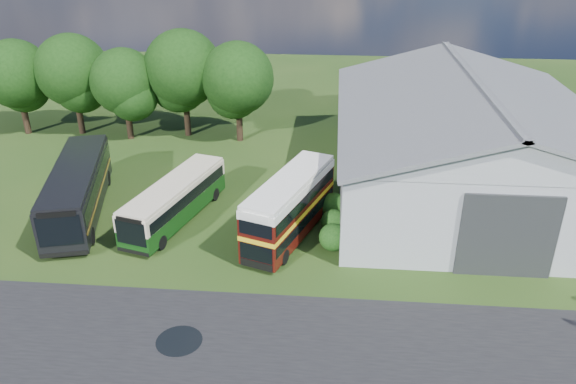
# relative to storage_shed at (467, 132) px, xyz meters

# --- Properties ---
(ground) EXTENTS (120.00, 120.00, 0.00)m
(ground) POSITION_rel_storage_shed_xyz_m (-15.00, -15.98, -4.17)
(ground) COLOR #1C3611
(ground) RESTS_ON ground
(asphalt_road) EXTENTS (60.00, 8.00, 0.02)m
(asphalt_road) POSITION_rel_storage_shed_xyz_m (-12.00, -18.98, -4.17)
(asphalt_road) COLOR black
(asphalt_road) RESTS_ON ground
(puddle) EXTENTS (2.20, 2.20, 0.01)m
(puddle) POSITION_rel_storage_shed_xyz_m (-16.50, -18.98, -4.17)
(puddle) COLOR black
(puddle) RESTS_ON ground
(storage_shed) EXTENTS (18.80, 24.80, 8.15)m
(storage_shed) POSITION_rel_storage_shed_xyz_m (0.00, 0.00, 0.00)
(storage_shed) COLOR gray
(storage_shed) RESTS_ON ground
(tree_far_left) EXTENTS (6.12, 6.12, 8.64)m
(tree_far_left) POSITION_rel_storage_shed_xyz_m (-38.00, 8.02, 1.40)
(tree_far_left) COLOR black
(tree_far_left) RESTS_ON ground
(tree_left_a) EXTENTS (6.46, 6.46, 9.12)m
(tree_left_a) POSITION_rel_storage_shed_xyz_m (-33.00, 8.52, 1.71)
(tree_left_a) COLOR black
(tree_left_a) RESTS_ON ground
(tree_left_b) EXTENTS (5.78, 5.78, 8.16)m
(tree_left_b) POSITION_rel_storage_shed_xyz_m (-28.00, 7.52, 1.09)
(tree_left_b) COLOR black
(tree_left_b) RESTS_ON ground
(tree_mid) EXTENTS (6.80, 6.80, 9.60)m
(tree_mid) POSITION_rel_storage_shed_xyz_m (-23.00, 8.82, 2.02)
(tree_mid) COLOR black
(tree_mid) RESTS_ON ground
(tree_right_a) EXTENTS (6.26, 6.26, 8.83)m
(tree_right_a) POSITION_rel_storage_shed_xyz_m (-18.00, 7.82, 1.52)
(tree_right_a) COLOR black
(tree_right_a) RESTS_ON ground
(shrub_front) EXTENTS (1.70, 1.70, 1.70)m
(shrub_front) POSITION_rel_storage_shed_xyz_m (-9.40, -9.98, -4.17)
(shrub_front) COLOR #194714
(shrub_front) RESTS_ON ground
(shrub_mid) EXTENTS (1.60, 1.60, 1.60)m
(shrub_mid) POSITION_rel_storage_shed_xyz_m (-9.40, -7.98, -4.17)
(shrub_mid) COLOR #194714
(shrub_mid) RESTS_ON ground
(shrub_back) EXTENTS (1.80, 1.80, 1.80)m
(shrub_back) POSITION_rel_storage_shed_xyz_m (-9.40, -5.98, -4.17)
(shrub_back) COLOR #194714
(shrub_back) RESTS_ON ground
(bus_green_single) EXTENTS (4.86, 10.19, 2.74)m
(bus_green_single) POSITION_rel_storage_shed_xyz_m (-19.73, -7.30, -2.71)
(bus_green_single) COLOR black
(bus_green_single) RESTS_ON ground
(bus_maroon_double) EXTENTS (5.28, 9.44, 3.95)m
(bus_maroon_double) POSITION_rel_storage_shed_xyz_m (-12.10, -8.67, -2.20)
(bus_maroon_double) COLOR black
(bus_maroon_double) RESTS_ON ground
(bus_dark_single) EXTENTS (5.88, 12.62, 3.39)m
(bus_dark_single) POSITION_rel_storage_shed_xyz_m (-26.44, -6.90, -2.36)
(bus_dark_single) COLOR black
(bus_dark_single) RESTS_ON ground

